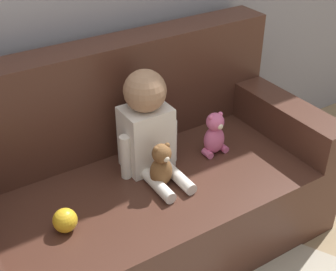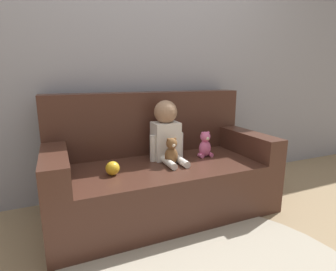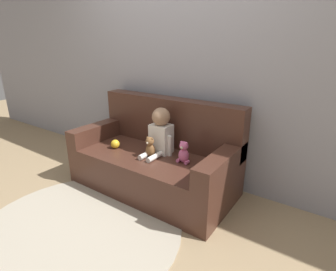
# 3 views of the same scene
# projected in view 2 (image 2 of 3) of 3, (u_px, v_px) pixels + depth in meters

# --- Properties ---
(ground_plane) EXTENTS (12.00, 12.00, 0.00)m
(ground_plane) POSITION_uv_depth(u_px,v_px,m) (163.00, 209.00, 2.07)
(ground_plane) COLOR #9E8460
(wall_back) EXTENTS (8.00, 0.05, 2.60)m
(wall_back) POSITION_uv_depth(u_px,v_px,m) (140.00, 43.00, 2.22)
(wall_back) COLOR #93939E
(wall_back) RESTS_ON ground_plane
(couch) EXTENTS (1.65, 0.80, 0.90)m
(couch) POSITION_uv_depth(u_px,v_px,m) (159.00, 170.00, 2.06)
(couch) COLOR #47281E
(couch) RESTS_ON ground_plane
(person_baby) EXTENTS (0.28, 0.37, 0.46)m
(person_baby) POSITION_uv_depth(u_px,v_px,m) (166.00, 133.00, 2.02)
(person_baby) COLOR white
(person_baby) RESTS_ON couch
(teddy_bear_brown) EXTENTS (0.10, 0.09, 0.20)m
(teddy_bear_brown) POSITION_uv_depth(u_px,v_px,m) (171.00, 151.00, 1.91)
(teddy_bear_brown) COLOR brown
(teddy_bear_brown) RESTS_ON couch
(plush_toy_side) EXTENTS (0.12, 0.09, 0.21)m
(plush_toy_side) POSITION_uv_depth(u_px,v_px,m) (205.00, 145.00, 2.11)
(plush_toy_side) COLOR #DB6699
(plush_toy_side) RESTS_ON couch
(toy_ball) EXTENTS (0.09, 0.09, 0.09)m
(toy_ball) POSITION_uv_depth(u_px,v_px,m) (113.00, 168.00, 1.72)
(toy_ball) COLOR gold
(toy_ball) RESTS_ON couch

